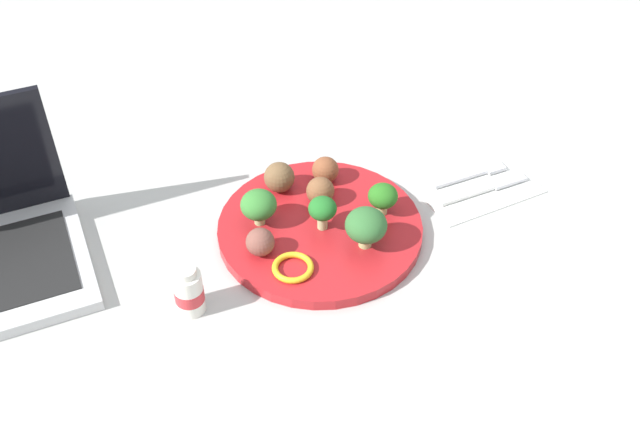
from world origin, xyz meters
name	(u,v)px	position (x,y,z in m)	size (l,w,h in m)	color
ground_plane	(320,233)	(0.00, 0.00, 0.00)	(4.00, 4.00, 0.00)	#B2B2AD
plate	(320,229)	(0.00, 0.00, 0.01)	(0.28, 0.28, 0.02)	red
broccoli_floret_near_rim	(259,205)	(-0.07, 0.04, 0.05)	(0.05, 0.05, 0.05)	#A1BB79
broccoli_floret_mid_right	(319,211)	(0.00, -0.01, 0.05)	(0.04, 0.04, 0.05)	#AABB80
broccoli_floret_back_right	(383,197)	(0.09, -0.02, 0.05)	(0.04, 0.04, 0.05)	#A1BA71
broccoli_floret_mid_left	(366,226)	(0.03, -0.06, 0.05)	(0.06, 0.06, 0.06)	#ACBE75
meatball_front_left	(320,191)	(0.02, 0.04, 0.04)	(0.04, 0.04, 0.04)	brown
meatball_mid_right	(260,242)	(-0.09, -0.01, 0.03)	(0.04, 0.04, 0.04)	brown
meatball_mid_left	(279,177)	(-0.01, 0.09, 0.04)	(0.04, 0.04, 0.04)	brown
meatball_back_right	(325,170)	(0.05, 0.08, 0.04)	(0.04, 0.04, 0.04)	brown
pepper_ring_front_left	(293,267)	(-0.07, -0.06, 0.02)	(0.05, 0.05, 0.01)	yellow
napkin	(475,184)	(0.25, -0.03, 0.00)	(0.17, 0.12, 0.01)	white
fork	(473,174)	(0.26, -0.01, 0.01)	(0.12, 0.03, 0.01)	silver
knife	(487,188)	(0.26, -0.05, 0.01)	(0.15, 0.03, 0.01)	white
yogurt_bottle	(189,292)	(-0.21, -0.04, 0.03)	(0.04, 0.04, 0.07)	white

